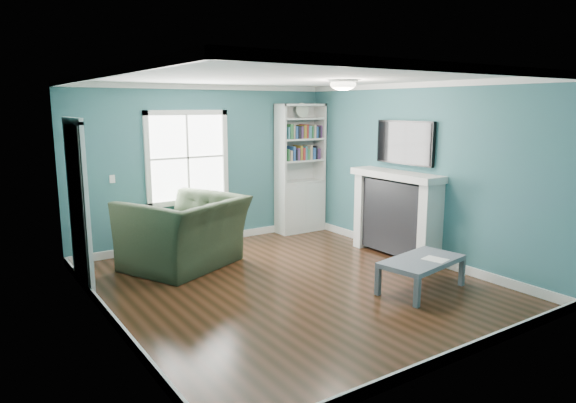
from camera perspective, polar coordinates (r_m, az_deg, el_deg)
floor at (r=6.68m, az=0.26°, el=-9.24°), size 5.00×5.00×0.00m
room_walls at (r=6.32m, az=0.27°, el=4.38°), size 5.00×5.00×5.00m
trim at (r=6.37m, az=0.26°, el=1.29°), size 4.50×5.00×2.60m
window at (r=8.37m, az=-11.09°, el=4.81°), size 1.40×0.06×1.50m
bookshelf at (r=9.28m, az=1.34°, el=2.27°), size 0.90×0.35×2.31m
fireplace at (r=7.95m, az=11.94°, el=-1.47°), size 0.44×1.58×1.30m
tv at (r=7.89m, az=12.86°, el=6.40°), size 0.06×1.10×0.65m
door at (r=6.83m, az=-22.33°, el=-0.26°), size 0.12×0.98×2.17m
ceiling_fixture at (r=6.91m, az=6.14°, el=12.88°), size 0.38×0.38×0.15m
light_switch at (r=8.02m, az=-18.94°, el=2.38°), size 0.08×0.01×0.12m
recliner at (r=7.39m, az=-11.44°, el=-2.12°), size 1.80×1.55×1.33m
coffee_table at (r=6.60m, az=14.63°, el=-6.62°), size 1.20×0.79×0.40m
paper_sheet at (r=6.61m, az=16.04°, el=-6.19°), size 0.28×0.32×0.00m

